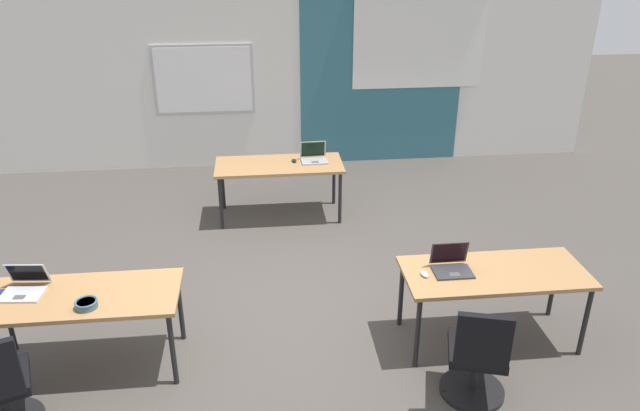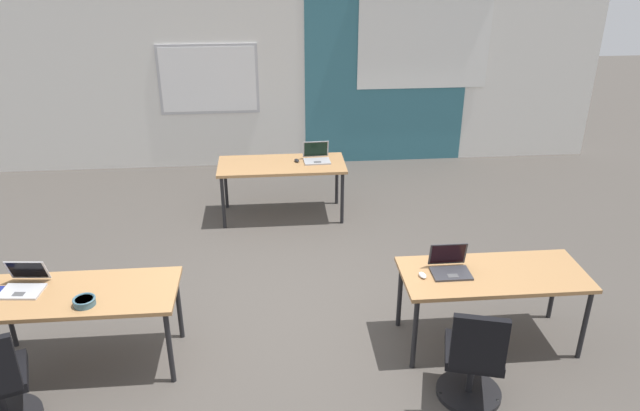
{
  "view_description": "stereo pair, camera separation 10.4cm",
  "coord_description": "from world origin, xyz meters",
  "px_view_note": "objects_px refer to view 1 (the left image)",
  "views": [
    {
      "loc": [
        -0.25,
        -4.92,
        3.45
      ],
      "look_at": [
        0.34,
        0.49,
        0.91
      ],
      "focal_mm": 33.87,
      "sensor_mm": 36.0,
      "label": 1
    },
    {
      "loc": [
        -0.14,
        -4.93,
        3.45
      ],
      "look_at": [
        0.34,
        0.49,
        0.91
      ],
      "focal_mm": 33.87,
      "sensor_mm": 36.0,
      "label": 2
    }
  ],
  "objects_px": {
    "desk_far_center": "(279,168)",
    "mouse_far_right": "(294,161)",
    "laptop_far_right": "(314,157)",
    "snack_bowl": "(86,304)",
    "laptop_near_left_end": "(24,287)",
    "chair_near_right_inner": "(477,361)",
    "laptop_near_right_inner": "(451,265)",
    "desk_near_right": "(494,277)",
    "desk_near_left": "(81,301)",
    "mouse_near_right_inner": "(424,274)"
  },
  "relations": [
    {
      "from": "desk_far_center",
      "to": "mouse_far_right",
      "type": "xyz_separation_m",
      "value": [
        0.19,
        0.05,
        0.08
      ]
    },
    {
      "from": "laptop_far_right",
      "to": "snack_bowl",
      "type": "distance_m",
      "value": 3.7
    },
    {
      "from": "desk_far_center",
      "to": "snack_bowl",
      "type": "height_order",
      "value": "snack_bowl"
    },
    {
      "from": "laptop_far_right",
      "to": "mouse_far_right",
      "type": "bearing_deg",
      "value": -179.0
    },
    {
      "from": "laptop_far_right",
      "to": "laptop_near_left_end",
      "type": "distance_m",
      "value": 3.84
    },
    {
      "from": "desk_far_center",
      "to": "snack_bowl",
      "type": "xyz_separation_m",
      "value": [
        -1.65,
        -2.99,
        0.1
      ]
    },
    {
      "from": "chair_near_right_inner",
      "to": "laptop_near_right_inner",
      "type": "bearing_deg",
      "value": -74.57
    },
    {
      "from": "desk_near_right",
      "to": "laptop_far_right",
      "type": "xyz_separation_m",
      "value": [
        -1.3,
        2.86,
        0.11
      ]
    },
    {
      "from": "desk_near_left",
      "to": "mouse_far_right",
      "type": "xyz_separation_m",
      "value": [
        1.94,
        2.85,
        0.08
      ]
    },
    {
      "from": "chair_near_right_inner",
      "to": "laptop_far_right",
      "type": "height_order",
      "value": "laptop_far_right"
    },
    {
      "from": "desk_far_center",
      "to": "snack_bowl",
      "type": "distance_m",
      "value": 3.41
    },
    {
      "from": "desk_near_left",
      "to": "chair_near_right_inner",
      "type": "height_order",
      "value": "chair_near_right_inner"
    },
    {
      "from": "desk_far_center",
      "to": "chair_near_right_inner",
      "type": "height_order",
      "value": "chair_near_right_inner"
    },
    {
      "from": "laptop_near_right_inner",
      "to": "laptop_far_right",
      "type": "bearing_deg",
      "value": 107.92
    },
    {
      "from": "mouse_near_right_inner",
      "to": "laptop_far_right",
      "type": "xyz_separation_m",
      "value": [
        -0.67,
        2.88,
        0.03
      ]
    },
    {
      "from": "desk_near_left",
      "to": "laptop_near_left_end",
      "type": "distance_m",
      "value": 0.47
    },
    {
      "from": "laptop_near_right_inner",
      "to": "laptop_far_right",
      "type": "relative_size",
      "value": 0.97
    },
    {
      "from": "chair_near_right_inner",
      "to": "laptop_near_left_end",
      "type": "height_order",
      "value": "laptop_near_left_end"
    },
    {
      "from": "desk_near_right",
      "to": "mouse_near_right_inner",
      "type": "xyz_separation_m",
      "value": [
        -0.63,
        -0.01,
        0.08
      ]
    },
    {
      "from": "desk_near_right",
      "to": "mouse_near_right_inner",
      "type": "bearing_deg",
      "value": -178.92
    },
    {
      "from": "mouse_near_right_inner",
      "to": "chair_near_right_inner",
      "type": "relative_size",
      "value": 0.12
    },
    {
      "from": "desk_near_right",
      "to": "chair_near_right_inner",
      "type": "xyz_separation_m",
      "value": [
        -0.38,
        -0.74,
        -0.28
      ]
    },
    {
      "from": "snack_bowl",
      "to": "laptop_far_right",
      "type": "bearing_deg",
      "value": 55.56
    },
    {
      "from": "desk_near_right",
      "to": "laptop_far_right",
      "type": "height_order",
      "value": "laptop_far_right"
    },
    {
      "from": "chair_near_right_inner",
      "to": "mouse_far_right",
      "type": "bearing_deg",
      "value": -56.08
    },
    {
      "from": "chair_near_right_inner",
      "to": "laptop_near_left_end",
      "type": "distance_m",
      "value": 3.69
    },
    {
      "from": "laptop_near_right_inner",
      "to": "desk_near_left",
      "type": "bearing_deg",
      "value": -179.31
    },
    {
      "from": "desk_near_left",
      "to": "desk_far_center",
      "type": "bearing_deg",
      "value": 57.99
    },
    {
      "from": "desk_near_right",
      "to": "mouse_far_right",
      "type": "height_order",
      "value": "mouse_far_right"
    },
    {
      "from": "mouse_far_right",
      "to": "laptop_near_left_end",
      "type": "height_order",
      "value": "laptop_near_left_end"
    },
    {
      "from": "desk_near_left",
      "to": "laptop_near_right_inner",
      "type": "relative_size",
      "value": 4.83
    },
    {
      "from": "desk_near_left",
      "to": "desk_far_center",
      "type": "xyz_separation_m",
      "value": [
        1.75,
        2.8,
        0.0
      ]
    },
    {
      "from": "chair_near_right_inner",
      "to": "laptop_near_left_end",
      "type": "bearing_deg",
      "value": 2.73
    },
    {
      "from": "desk_near_left",
      "to": "laptop_near_left_end",
      "type": "relative_size",
      "value": 4.47
    },
    {
      "from": "desk_near_right",
      "to": "chair_near_right_inner",
      "type": "relative_size",
      "value": 1.74
    },
    {
      "from": "mouse_near_right_inner",
      "to": "mouse_far_right",
      "type": "height_order",
      "value": "same"
    },
    {
      "from": "laptop_near_left_end",
      "to": "laptop_far_right",
      "type": "bearing_deg",
      "value": 51.57
    },
    {
      "from": "chair_near_right_inner",
      "to": "desk_near_left",
      "type": "bearing_deg",
      "value": 2.52
    },
    {
      "from": "desk_far_center",
      "to": "desk_near_left",
      "type": "bearing_deg",
      "value": -122.01
    },
    {
      "from": "desk_far_center",
      "to": "mouse_far_right",
      "type": "height_order",
      "value": "mouse_far_right"
    },
    {
      "from": "desk_near_right",
      "to": "laptop_near_left_end",
      "type": "bearing_deg",
      "value": 178.66
    },
    {
      "from": "mouse_far_right",
      "to": "laptop_far_right",
      "type": "bearing_deg",
      "value": 3.36
    },
    {
      "from": "mouse_near_right_inner",
      "to": "snack_bowl",
      "type": "relative_size",
      "value": 0.61
    },
    {
      "from": "snack_bowl",
      "to": "mouse_far_right",
      "type": "bearing_deg",
      "value": 58.8
    },
    {
      "from": "desk_near_left",
      "to": "mouse_far_right",
      "type": "height_order",
      "value": "mouse_far_right"
    },
    {
      "from": "chair_near_right_inner",
      "to": "mouse_far_right",
      "type": "relative_size",
      "value": 8.38
    },
    {
      "from": "laptop_far_right",
      "to": "laptop_near_left_end",
      "type": "relative_size",
      "value": 0.95
    },
    {
      "from": "laptop_near_right_inner",
      "to": "laptop_near_left_end",
      "type": "height_order",
      "value": "laptop_near_right_inner"
    },
    {
      "from": "desk_near_left",
      "to": "chair_near_right_inner",
      "type": "relative_size",
      "value": 1.74
    },
    {
      "from": "desk_far_center",
      "to": "laptop_near_right_inner",
      "type": "bearing_deg",
      "value": -63.45
    }
  ]
}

